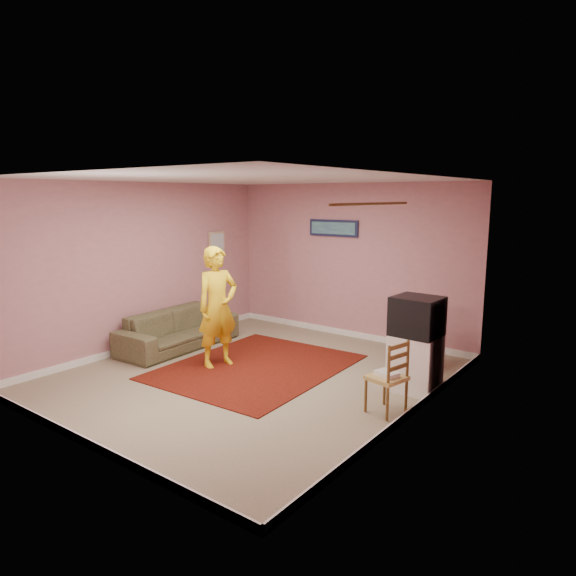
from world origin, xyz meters
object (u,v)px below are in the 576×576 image
Objects in this scene: chair_a at (416,332)px; person at (218,307)px; crt_tv at (417,316)px; sofa at (179,329)px; chair_b at (387,369)px; tv_cabinet at (415,363)px.

chair_a is 0.27× the size of person.
crt_tv is 3.84m from sofa.
chair_b is 0.27× the size of person.
chair_a is 1.02× the size of chair_b.
crt_tv is 0.29× the size of sofa.
tv_cabinet is at bearing -58.81° from person.
sofa is at bearing 92.11° from person.
crt_tv is 0.97m from chair_a.
chair_b is at bearing -76.42° from person.
chair_a is 2.80m from person.
tv_cabinet is 0.84m from chair_b.
crt_tv is 2.73m from person.
person is (-2.29, -1.58, 0.33)m from chair_a.
person is at bearing -163.43° from tv_cabinet.
crt_tv reaches higher than sofa.
chair_a is at bearing -71.59° from sofa.
tv_cabinet is 2.78m from person.
crt_tv is at bearing -61.80° from chair_a.
chair_b is at bearing -97.40° from sofa.
person reaches higher than tv_cabinet.
tv_cabinet is at bearing -165.66° from chair_b.
tv_cabinet is at bearing -84.85° from sofa.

